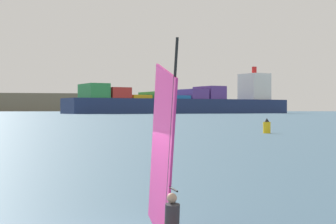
% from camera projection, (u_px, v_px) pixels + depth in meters
% --- Properties ---
extents(windsurfer, '(1.19, 3.87, 4.65)m').
position_uv_depth(windsurfer, '(167.00, 190.00, 12.28)').
color(windsurfer, red).
rests_on(windsurfer, ground_plane).
extents(cargo_ship, '(180.01, 110.07, 39.12)m').
position_uv_depth(cargo_ship, '(184.00, 102.00, 434.17)').
color(cargo_ship, navy).
rests_on(cargo_ship, ground_plane).
extents(distant_headland, '(1258.47, 626.93, 32.11)m').
position_uv_depth(distant_headland, '(71.00, 103.00, 1187.30)').
color(distant_headland, '#756B56').
rests_on(distant_headland, ground_plane).
extents(channel_buoy, '(0.96, 0.96, 1.95)m').
position_uv_depth(channel_buoy, '(267.00, 126.00, 71.02)').
color(channel_buoy, yellow).
rests_on(channel_buoy, ground_plane).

